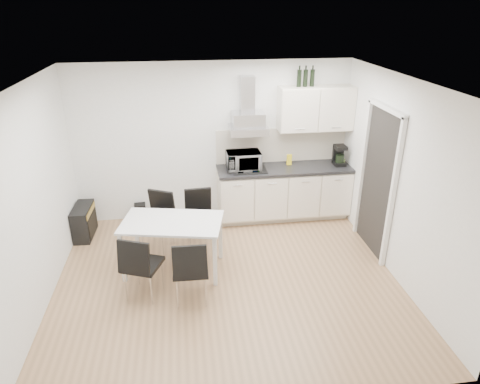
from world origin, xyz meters
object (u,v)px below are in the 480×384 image
(chair_far_right, at_px, (200,220))
(dining_table, at_px, (172,227))
(floor_speaker, at_px, (140,212))
(chair_far_left, at_px, (157,222))
(chair_near_left, at_px, (143,265))
(guitar_amp, at_px, (84,221))
(chair_near_right, at_px, (191,269))
(kitchenette, at_px, (286,171))

(chair_far_right, bearing_deg, dining_table, 51.90)
(chair_far_right, bearing_deg, floor_speaker, -48.49)
(chair_far_left, height_order, chair_near_left, same)
(dining_table, height_order, chair_far_right, chair_far_right)
(guitar_amp, bearing_deg, chair_near_right, -45.99)
(dining_table, bearing_deg, chair_far_left, 124.40)
(chair_near_left, bearing_deg, chair_far_left, 105.12)
(chair_far_left, distance_m, chair_near_left, 1.12)
(guitar_amp, bearing_deg, kitchenette, 6.66)
(dining_table, xyz_separation_m, chair_far_right, (0.39, 0.57, -0.22))
(kitchenette, xyz_separation_m, dining_table, (-1.88, -1.37, -0.17))
(kitchenette, distance_m, chair_near_right, 2.68)
(kitchenette, height_order, floor_speaker, kitchenette)
(chair_far_left, xyz_separation_m, floor_speaker, (-0.33, 0.95, -0.29))
(chair_far_right, height_order, chair_near_left, same)
(kitchenette, relative_size, guitar_amp, 4.07)
(kitchenette, bearing_deg, guitar_amp, -175.83)
(chair_near_right, bearing_deg, chair_near_left, 164.95)
(dining_table, distance_m, chair_far_right, 0.73)
(chair_near_left, height_order, guitar_amp, chair_near_left)
(chair_near_left, bearing_deg, chair_near_right, 5.12)
(chair_far_left, relative_size, floor_speaker, 2.87)
(kitchenette, distance_m, chair_near_left, 2.97)
(chair_far_left, relative_size, chair_near_left, 1.00)
(floor_speaker, bearing_deg, guitar_amp, -159.14)
(dining_table, xyz_separation_m, chair_near_left, (-0.37, -0.52, -0.22))
(chair_far_left, bearing_deg, floor_speaker, -44.63)
(chair_near_right, bearing_deg, chair_far_left, 111.08)
(chair_near_left, relative_size, chair_near_right, 1.00)
(chair_far_left, distance_m, floor_speaker, 1.05)
(chair_near_right, relative_size, floor_speaker, 2.87)
(chair_far_right, bearing_deg, chair_near_left, 51.48)
(kitchenette, bearing_deg, dining_table, -143.88)
(chair_far_right, xyz_separation_m, guitar_amp, (-1.80, 0.56, -0.19))
(chair_near_left, bearing_deg, kitchenette, 61.80)
(dining_table, bearing_deg, chair_far_right, 67.23)
(chair_near_left, height_order, floor_speaker, chair_near_left)
(chair_far_right, bearing_deg, kitchenette, -155.34)
(kitchenette, height_order, chair_far_right, kitchenette)
(kitchenette, bearing_deg, chair_near_right, -128.87)
(chair_near_left, distance_m, floor_speaker, 2.09)
(chair_far_left, distance_m, guitar_amp, 1.30)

